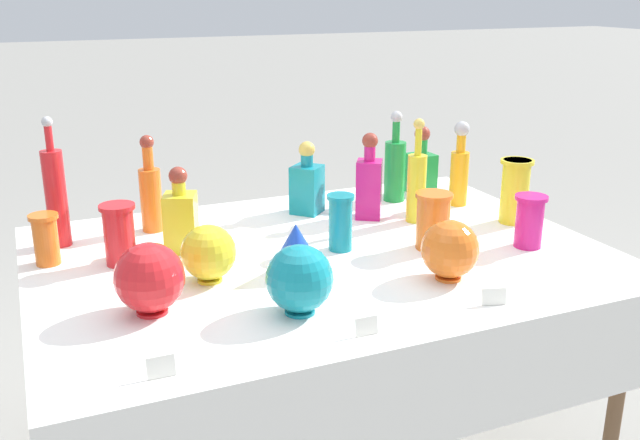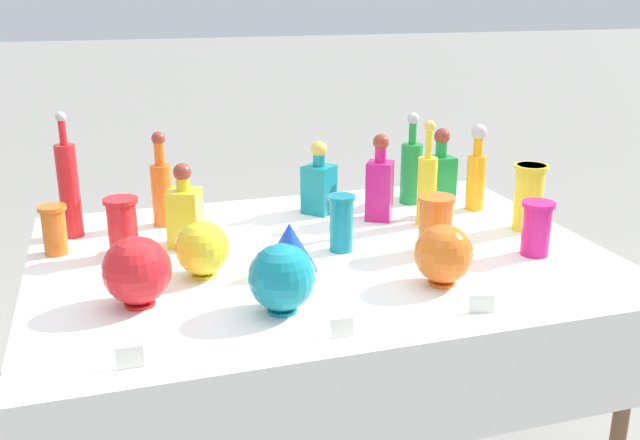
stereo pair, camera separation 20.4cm
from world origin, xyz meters
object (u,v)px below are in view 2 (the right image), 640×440
at_px(tall_bottle_4, 69,188).
at_px(tall_bottle_3, 427,186).
at_px(tall_bottle_1, 476,173).
at_px(round_bowl_2, 282,278).
at_px(square_decanter_2, 440,169).
at_px(slender_vase_2, 123,225).
at_px(round_bowl_1, 443,254).
at_px(square_decanter_3, 185,213).
at_px(square_decanter_1, 380,185).
at_px(tall_bottle_0, 162,188).
at_px(tall_bottle_2, 411,169).
at_px(square_decanter_0, 319,184).
at_px(round_bowl_3, 203,248).
at_px(slender_vase_0, 54,228).
at_px(slender_vase_4, 537,226).
at_px(slender_vase_1, 342,221).
at_px(slender_vase_5, 436,223).
at_px(round_bowl_0, 137,271).
at_px(fluted_vase_0, 290,247).
at_px(slender_vase_3, 529,195).

bearing_deg(tall_bottle_4, tall_bottle_3, -11.40).
xyz_separation_m(tall_bottle_1, round_bowl_2, (-0.84, -0.60, -0.04)).
height_order(square_decanter_2, slender_vase_2, square_decanter_2).
distance_m(round_bowl_1, round_bowl_2, 0.44).
xyz_separation_m(square_decanter_3, round_bowl_2, (0.16, -0.53, -0.01)).
height_order(tall_bottle_4, square_decanter_1, tall_bottle_4).
distance_m(tall_bottle_0, tall_bottle_2, 0.87).
xyz_separation_m(square_decanter_0, round_bowl_1, (0.13, -0.68, -0.02)).
distance_m(square_decanter_3, round_bowl_3, 0.26).
xyz_separation_m(tall_bottle_4, slender_vase_0, (-0.05, -0.15, -0.08)).
bearing_deg(slender_vase_4, square_decanter_3, 158.60).
bearing_deg(tall_bottle_1, square_decanter_1, -178.80).
distance_m(slender_vase_4, round_bowl_2, 0.81).
relative_size(tall_bottle_4, slender_vase_1, 2.31).
relative_size(square_decanter_0, round_bowl_3, 1.61).
relative_size(square_decanter_0, slender_vase_2, 1.43).
bearing_deg(tall_bottle_4, round_bowl_1, -36.32).
distance_m(slender_vase_0, slender_vase_4, 1.38).
xyz_separation_m(slender_vase_5, round_bowl_0, (-0.84, -0.12, -0.00)).
height_order(tall_bottle_0, slender_vase_2, tall_bottle_0).
distance_m(round_bowl_2, round_bowl_3, 0.31).
relative_size(slender_vase_2, round_bowl_3, 1.13).
height_order(slender_vase_2, round_bowl_0, round_bowl_0).
bearing_deg(slender_vase_1, slender_vase_5, -20.03).
bearing_deg(tall_bottle_1, slender_vase_2, -174.73).
bearing_deg(square_decanter_3, tall_bottle_1, 4.06).
distance_m(tall_bottle_2, fluted_vase_0, 0.78).
distance_m(tall_bottle_0, tall_bottle_3, 0.85).
relative_size(tall_bottle_1, round_bowl_1, 1.85).
relative_size(square_decanter_3, round_bowl_2, 1.49).
bearing_deg(fluted_vase_0, square_decanter_3, 128.08).
bearing_deg(tall_bottle_1, round_bowl_0, -158.43).
bearing_deg(round_bowl_1, slender_vase_1, 118.83).
distance_m(square_decanter_2, round_bowl_2, 1.13).
distance_m(square_decanter_0, slender_vase_1, 0.38).
relative_size(round_bowl_0, round_bowl_3, 1.13).
bearing_deg(tall_bottle_3, slender_vase_5, -109.31).
height_order(square_decanter_3, fluted_vase_0, square_decanter_3).
bearing_deg(round_bowl_3, round_bowl_0, -142.70).
height_order(square_decanter_1, round_bowl_2, square_decanter_1).
xyz_separation_m(tall_bottle_1, round_bowl_3, (-0.99, -0.33, -0.05)).
bearing_deg(tall_bottle_2, slender_vase_2, -166.19).
relative_size(slender_vase_2, round_bowl_1, 1.07).
relative_size(square_decanter_3, slender_vase_2, 1.46).
xyz_separation_m(square_decanter_0, square_decanter_1, (0.17, -0.13, 0.02)).
height_order(tall_bottle_3, square_decanter_0, tall_bottle_3).
height_order(tall_bottle_2, slender_vase_1, tall_bottle_2).
relative_size(tall_bottle_2, square_decanter_3, 1.28).
xyz_separation_m(fluted_vase_0, round_bowl_0, (-0.40, -0.08, 0.01)).
relative_size(slender_vase_3, slender_vase_4, 1.33).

